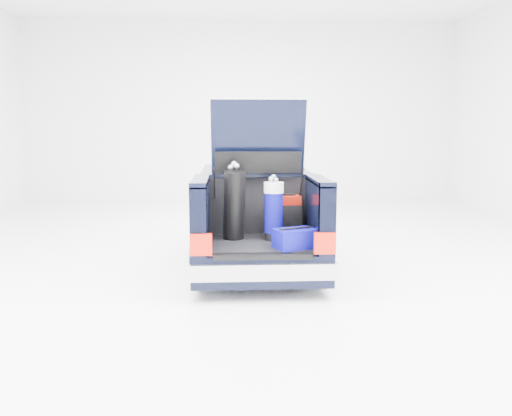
{
  "coord_description": "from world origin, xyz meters",
  "views": [
    {
      "loc": [
        -0.42,
        -8.45,
        2.11
      ],
      "look_at": [
        0.0,
        -0.5,
        0.9
      ],
      "focal_mm": 38.0,
      "sensor_mm": 36.0,
      "label": 1
    }
  ],
  "objects": [
    {
      "name": "car",
      "position": [
        -0.0,
        0.11,
        0.67
      ],
      "size": [
        1.87,
        4.65,
        2.47
      ],
      "color": "black",
      "rests_on": "ground"
    },
    {
      "name": "red_suitcase",
      "position": [
        0.4,
        -1.09,
        0.88
      ],
      "size": [
        0.38,
        0.27,
        0.59
      ],
      "rotation": [
        0.0,
        0.0,
        0.12
      ],
      "color": "maroon",
      "rests_on": "car"
    },
    {
      "name": "blue_duffel",
      "position": [
        0.42,
        -1.87,
        0.72
      ],
      "size": [
        0.59,
        0.49,
        0.27
      ],
      "rotation": [
        0.0,
        0.0,
        0.37
      ],
      "color": "#07046A",
      "rests_on": "car"
    },
    {
      "name": "blue_golf_bag",
      "position": [
        0.19,
        -1.36,
        1.0
      ],
      "size": [
        0.28,
        0.28,
        0.88
      ],
      "rotation": [
        0.0,
        0.0,
        -0.07
      ],
      "color": "black",
      "rests_on": "car"
    },
    {
      "name": "black_golf_bag",
      "position": [
        -0.33,
        -1.31,
        1.07
      ],
      "size": [
        0.37,
        0.46,
        1.04
      ],
      "rotation": [
        0.0,
        0.0,
        0.22
      ],
      "color": "black",
      "rests_on": "car"
    },
    {
      "name": "ground",
      "position": [
        0.0,
        0.0,
        0.0
      ],
      "size": [
        14.0,
        14.0,
        0.0
      ],
      "primitive_type": "plane",
      "color": "white",
      "rests_on": "ground"
    }
  ]
}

